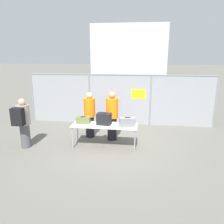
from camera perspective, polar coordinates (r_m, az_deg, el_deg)
The scene contains 11 objects.
ground_plane at distance 7.44m, azimuth -0.04°, elevation -9.06°, with size 120.00×120.00×0.00m, color #605E56.
fence_section at distance 9.52m, azimuth 1.99°, elevation 3.58°, with size 8.07×0.07×2.20m.
inspection_table at distance 7.23m, azimuth -1.97°, elevation -3.79°, with size 2.15×0.70×0.76m.
suitcase_olive at distance 7.41m, azimuth -7.54°, elevation -2.13°, with size 0.48×0.29×0.23m.
suitcase_black at distance 7.19m, azimuth -2.10°, elevation -1.81°, with size 0.49×0.34×0.41m.
suitcase_grey at distance 6.99m, azimuth 4.04°, elevation -2.71°, with size 0.54×0.32×0.32m.
traveler_hooded at distance 7.62m, azimuth -22.26°, elevation -2.33°, with size 0.41×0.64×1.66m.
security_worker_near at distance 7.77m, azimuth 0.03°, elevation -0.90°, with size 0.43×0.43×1.76m.
security_worker_far at distance 8.09m, azimuth -5.86°, elevation -0.60°, with size 0.42×0.42×1.69m.
utility_trailer at distance 11.63m, azimuth 5.69°, elevation 1.84°, with size 4.08×2.01×0.69m.
distant_hangar at distance 34.30m, azimuth 4.71°, elevation 15.63°, with size 10.33×8.33×6.93m.
Camera 1 is at (0.88, -6.74, 3.03)m, focal length 35.00 mm.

